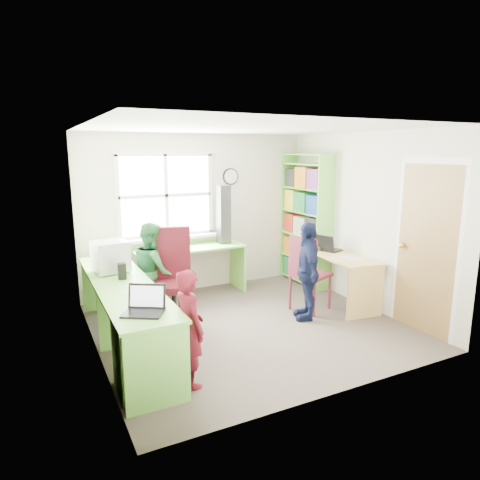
{
  "coord_description": "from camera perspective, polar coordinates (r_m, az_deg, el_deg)",
  "views": [
    {
      "loc": [
        -2.35,
        -4.43,
        2.14
      ],
      "look_at": [
        0.0,
        0.25,
        1.05
      ],
      "focal_mm": 32.0,
      "sensor_mm": 36.0,
      "label": 1
    }
  ],
  "objects": [
    {
      "name": "paper_b",
      "position": [
        6.04,
        14.57,
        -2.3
      ],
      "size": [
        0.23,
        0.3,
        0.0
      ],
      "rotation": [
        0.0,
        0.0,
        -0.1
      ],
      "color": "silver",
      "rests_on": "right_desk"
    },
    {
      "name": "laptop_left",
      "position": [
        3.9,
        -12.59,
        -8.58
      ],
      "size": [
        0.44,
        0.42,
        0.23
      ],
      "rotation": [
        0.0,
        0.0,
        -0.55
      ],
      "color": "black",
      "rests_on": "l_desk"
    },
    {
      "name": "person_red",
      "position": [
        4.02,
        -6.74,
        -11.57
      ],
      "size": [
        0.3,
        0.43,
        1.11
      ],
      "primitive_type": "imported",
      "rotation": [
        0.0,
        0.0,
        1.66
      ],
      "color": "maroon",
      "rests_on": "ground"
    },
    {
      "name": "speaker_b",
      "position": [
        5.48,
        -16.6,
        -2.37
      ],
      "size": [
        0.1,
        0.1,
        0.2
      ],
      "rotation": [
        0.0,
        0.0,
        0.04
      ],
      "color": "black",
      "rests_on": "l_desk"
    },
    {
      "name": "bookshelf",
      "position": [
        6.99,
        8.7,
        2.25
      ],
      "size": [
        0.3,
        1.02,
        2.1
      ],
      "color": "#96FF65",
      "rests_on": "ground"
    },
    {
      "name": "laptop_right",
      "position": [
        6.38,
        11.42,
        -0.9
      ],
      "size": [
        0.39,
        0.43,
        0.25
      ],
      "rotation": [
        0.0,
        0.0,
        1.88
      ],
      "color": "black",
      "rests_on": "right_desk"
    },
    {
      "name": "l_desk",
      "position": [
        4.6,
        -11.85,
        -10.01
      ],
      "size": [
        2.38,
        2.95,
        0.75
      ],
      "color": "#96FF65",
      "rests_on": "ground"
    },
    {
      "name": "right_desk",
      "position": [
        6.22,
        13.32,
        -3.71
      ],
      "size": [
        0.73,
        1.3,
        0.71
      ],
      "rotation": [
        0.0,
        0.0,
        -0.14
      ],
      "color": "#F1D078",
      "rests_on": "ground"
    },
    {
      "name": "speaker_a",
      "position": [
        4.92,
        -15.46,
        -4.02
      ],
      "size": [
        0.1,
        0.1,
        0.18
      ],
      "rotation": [
        0.0,
        0.0,
        -0.12
      ],
      "color": "black",
      "rests_on": "l_desk"
    },
    {
      "name": "person_green",
      "position": [
        5.61,
        -11.5,
        -4.06
      ],
      "size": [
        0.54,
        0.66,
        1.27
      ],
      "primitive_type": "imported",
      "rotation": [
        0.0,
        0.0,
        1.47
      ],
      "color": "#2F7737",
      "rests_on": "ground"
    },
    {
      "name": "paper_a",
      "position": [
        4.41,
        -13.55,
        -6.95
      ],
      "size": [
        0.31,
        0.37,
        0.0
      ],
      "rotation": [
        0.0,
        0.0,
        0.38
      ],
      "color": "silver",
      "rests_on": "l_desk"
    },
    {
      "name": "swivel_chair",
      "position": [
        5.46,
        -8.84,
        -5.65
      ],
      "size": [
        0.71,
        0.71,
        1.21
      ],
      "rotation": [
        0.0,
        0.0,
        -0.33
      ],
      "color": "black",
      "rests_on": "ground"
    },
    {
      "name": "cd_tower",
      "position": [
        6.52,
        -2.2,
        3.39
      ],
      "size": [
        0.18,
        0.17,
        0.88
      ],
      "rotation": [
        0.0,
        0.0,
        0.05
      ],
      "color": "black",
      "rests_on": "l_desk"
    },
    {
      "name": "game_box",
      "position": [
        6.5,
        10.3,
        -0.88
      ],
      "size": [
        0.31,
        0.31,
        0.06
      ],
      "rotation": [
        0.0,
        0.0,
        0.12
      ],
      "color": "red",
      "rests_on": "right_desk"
    },
    {
      "name": "potted_plant",
      "position": [
        6.27,
        -10.96,
        0.24
      ],
      "size": [
        0.18,
        0.15,
        0.32
      ],
      "primitive_type": "imported",
      "rotation": [
        0.0,
        0.0,
        0.02
      ],
      "color": "#2B6D3A",
      "rests_on": "l_desk"
    },
    {
      "name": "wooden_chair",
      "position": [
        5.83,
        8.98,
        -4.06
      ],
      "size": [
        0.58,
        0.58,
        1.04
      ],
      "rotation": [
        0.0,
        0.0,
        0.36
      ],
      "color": "maroon",
      "rests_on": "ground"
    },
    {
      "name": "crt_monitor",
      "position": [
        5.2,
        -16.87,
        -2.13
      ],
      "size": [
        0.42,
        0.39,
        0.37
      ],
      "rotation": [
        0.0,
        0.0,
        0.15
      ],
      "color": "silver",
      "rests_on": "l_desk"
    },
    {
      "name": "person_navy",
      "position": [
        5.56,
        8.95,
        -4.09
      ],
      "size": [
        0.58,
        0.81,
        1.27
      ],
      "primitive_type": "imported",
      "rotation": [
        0.0,
        0.0,
        -1.97
      ],
      "color": "#131A3B",
      "rests_on": "ground"
    },
    {
      "name": "room",
      "position": [
        5.19,
        0.87,
        1.51
      ],
      "size": [
        3.64,
        3.44,
        2.44
      ],
      "color": "#4F453E",
      "rests_on": "ground"
    }
  ]
}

